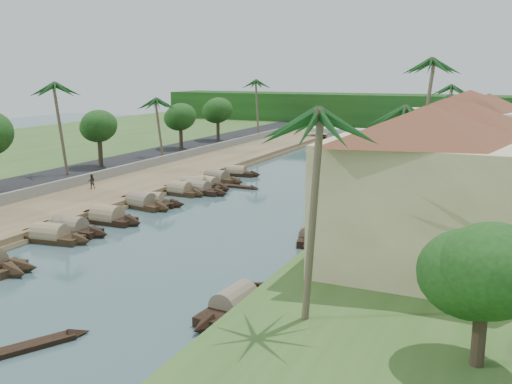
% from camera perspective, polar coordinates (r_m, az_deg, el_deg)
% --- Properties ---
extents(ground, '(220.00, 220.00, 0.00)m').
position_cam_1_polar(ground, '(45.23, -8.31, -5.24)').
color(ground, '#3B5458').
rests_on(ground, ground).
extents(left_bank, '(10.00, 180.00, 0.80)m').
position_cam_1_polar(left_bank, '(69.97, -10.52, 1.16)').
color(left_bank, brown).
rests_on(left_bank, ground).
extents(right_bank, '(16.00, 180.00, 1.20)m').
position_cam_1_polar(right_bank, '(57.80, 19.28, -1.39)').
color(right_bank, '#325321').
rests_on(right_bank, ground).
extents(road, '(8.00, 180.00, 1.40)m').
position_cam_1_polar(road, '(75.06, -15.87, 1.86)').
color(road, black).
rests_on(road, ground).
extents(retaining_wall, '(0.40, 180.00, 1.10)m').
position_cam_1_polar(retaining_wall, '(72.27, -13.29, 2.14)').
color(retaining_wall, slate).
rests_on(retaining_wall, left_bank).
extents(treeline, '(120.00, 14.00, 8.00)m').
position_cam_1_polar(treeline, '(138.54, 14.75, 7.74)').
color(treeline, '#14360E').
rests_on(treeline, ground).
extents(bridge, '(28.00, 4.00, 2.40)m').
position_cam_1_polar(bridge, '(111.35, 12.16, 5.74)').
color(bridge, '#9E9E94').
rests_on(bridge, ground).
extents(building_near, '(14.85, 14.85, 10.20)m').
position_cam_1_polar(building_near, '(35.19, 16.42, 0.18)').
color(building_near, beige).
rests_on(building_near, right_bank).
extents(building_mid, '(14.11, 14.11, 9.70)m').
position_cam_1_polar(building_mid, '(50.83, 20.16, 3.15)').
color(building_mid, beige).
rests_on(building_mid, right_bank).
extents(building_far, '(15.59, 15.59, 10.20)m').
position_cam_1_polar(building_far, '(64.73, 20.32, 5.11)').
color(building_far, silver).
rests_on(building_far, right_bank).
extents(building_distant, '(12.62, 12.62, 9.20)m').
position_cam_1_polar(building_distant, '(84.60, 22.05, 6.08)').
color(building_distant, beige).
rests_on(building_distant, right_bank).
extents(sampan_3, '(8.08, 2.03, 2.17)m').
position_cam_1_polar(sampan_3, '(50.14, -18.17, -3.51)').
color(sampan_3, black).
rests_on(sampan_3, ground).
extents(sampan_4, '(7.69, 2.63, 2.16)m').
position_cam_1_polar(sampan_4, '(48.33, -19.89, -4.20)').
color(sampan_4, black).
rests_on(sampan_4, ground).
extents(sampan_5, '(7.46, 2.16, 2.36)m').
position_cam_1_polar(sampan_5, '(52.75, -14.64, -2.54)').
color(sampan_5, black).
rests_on(sampan_5, ground).
extents(sampan_6, '(8.04, 3.21, 2.33)m').
position_cam_1_polar(sampan_6, '(57.82, -11.38, -1.12)').
color(sampan_6, black).
rests_on(sampan_6, ground).
extents(sampan_7, '(7.86, 3.30, 2.07)m').
position_cam_1_polar(sampan_7, '(58.29, -10.62, -0.99)').
color(sampan_7, black).
rests_on(sampan_7, ground).
extents(sampan_8, '(6.82, 2.18, 2.10)m').
position_cam_1_polar(sampan_8, '(63.14, -7.62, 0.10)').
color(sampan_8, black).
rests_on(sampan_8, ground).
extents(sampan_9, '(8.23, 2.16, 2.08)m').
position_cam_1_polar(sampan_9, '(63.69, -5.94, 0.25)').
color(sampan_9, black).
rests_on(sampan_9, ground).
extents(sampan_10, '(7.88, 4.09, 2.15)m').
position_cam_1_polar(sampan_10, '(66.00, -6.33, 0.65)').
color(sampan_10, black).
rests_on(sampan_10, ground).
extents(sampan_11, '(7.05, 3.35, 2.01)m').
position_cam_1_polar(sampan_11, '(66.22, -4.79, 0.72)').
color(sampan_11, black).
rests_on(sampan_11, ground).
extents(sampan_12, '(8.70, 3.34, 2.06)m').
position_cam_1_polar(sampan_12, '(70.53, -3.97, 1.43)').
color(sampan_12, black).
rests_on(sampan_12, ground).
extents(sampan_13, '(6.87, 2.12, 1.90)m').
position_cam_1_polar(sampan_13, '(73.99, -1.95, 1.94)').
color(sampan_13, black).
rests_on(sampan_13, ground).
extents(sampan_14, '(2.17, 8.24, 2.00)m').
position_cam_1_polar(sampan_14, '(32.87, -2.20, -11.09)').
color(sampan_14, black).
rests_on(sampan_14, ground).
extents(sampan_15, '(3.20, 7.44, 1.99)m').
position_cam_1_polar(sampan_15, '(46.19, 5.47, -4.27)').
color(sampan_15, black).
rests_on(sampan_15, ground).
extents(sampan_16, '(4.34, 9.28, 2.24)m').
position_cam_1_polar(sampan_16, '(65.10, 12.11, 0.30)').
color(sampan_16, black).
rests_on(sampan_16, ground).
extents(canoe_0, '(3.95, 6.11, 0.86)m').
position_cam_1_polar(canoe_0, '(30.84, -22.10, -14.27)').
color(canoe_0, black).
rests_on(canoe_0, ground).
extents(canoe_1, '(4.37, 0.73, 0.71)m').
position_cam_1_polar(canoe_1, '(50.90, -17.71, -3.62)').
color(canoe_1, black).
rests_on(canoe_1, ground).
extents(canoe_2, '(5.81, 1.01, 0.84)m').
position_cam_1_polar(canoe_2, '(66.47, -1.90, 0.53)').
color(canoe_2, black).
rests_on(canoe_2, ground).
extents(palm_0, '(3.20, 3.20, 11.77)m').
position_cam_1_polar(palm_0, '(26.67, 5.55, 7.38)').
color(palm_0, brown).
rests_on(palm_0, ground).
extents(palm_1, '(3.20, 3.20, 10.98)m').
position_cam_1_polar(palm_1, '(42.96, 14.32, 7.77)').
color(palm_1, brown).
rests_on(palm_1, ground).
extents(palm_2, '(3.20, 3.20, 14.67)m').
position_cam_1_polar(palm_2, '(59.41, 16.51, 12.15)').
color(palm_2, brown).
rests_on(palm_2, ground).
extents(palm_3, '(3.20, 3.20, 10.63)m').
position_cam_1_polar(palm_3, '(73.27, 18.71, 8.84)').
color(palm_3, brown).
rests_on(palm_3, ground).
extents(palm_5, '(3.20, 3.20, 11.97)m').
position_cam_1_polar(palm_5, '(69.57, -19.03, 9.93)').
color(palm_5, brown).
rests_on(palm_5, ground).
extents(palm_6, '(3.20, 3.20, 9.54)m').
position_cam_1_polar(palm_6, '(81.73, -9.61, 8.96)').
color(palm_6, brown).
rests_on(palm_6, ground).
extents(palm_7, '(3.20, 3.20, 11.49)m').
position_cam_1_polar(palm_7, '(89.91, 18.61, 9.84)').
color(palm_7, brown).
rests_on(palm_7, ground).
extents(palm_8, '(3.20, 3.20, 11.72)m').
position_cam_1_polar(palm_8, '(107.29, 0.20, 10.92)').
color(palm_8, brown).
rests_on(palm_8, ground).
extents(tree_3, '(4.46, 4.46, 6.98)m').
position_cam_1_polar(tree_3, '(74.58, -15.44, 6.29)').
color(tree_3, '#3F3324').
rests_on(tree_3, ground).
extents(tree_4, '(4.71, 4.71, 6.86)m').
position_cam_1_polar(tree_4, '(90.14, -7.56, 7.39)').
color(tree_4, '#3F3324').
rests_on(tree_4, ground).
extents(tree_5, '(4.96, 4.96, 7.24)m').
position_cam_1_polar(tree_5, '(100.68, -3.85, 8.09)').
color(tree_5, '#3F3324').
rests_on(tree_5, ground).
extents(tree_7, '(4.57, 4.57, 6.00)m').
position_cam_1_polar(tree_7, '(25.10, 21.88, -7.56)').
color(tree_7, '#3F3324').
rests_on(tree_7, ground).
extents(person_far, '(0.97, 0.95, 1.57)m').
position_cam_1_polar(person_far, '(64.43, -16.12, 1.04)').
color(person_far, '#2D281F').
rests_on(person_far, left_bank).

